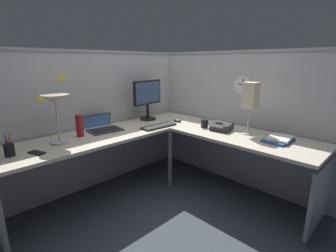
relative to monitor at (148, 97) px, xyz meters
The scene contains 19 objects.
ground_plane 1.23m from the monitor, 110.68° to the right, with size 6.80×6.80×0.00m, color #383D47.
cubicle_wall_back 0.69m from the monitor, 159.04° to the left, with size 2.57×0.12×1.58m.
cubicle_wall_right 1.12m from the monitor, 55.13° to the right, with size 0.12×2.37×1.58m.
desk 0.88m from the monitor, 119.42° to the right, with size 2.35×2.15×0.73m.
monitor is the anchor object (origin of this frame).
laptop 0.72m from the monitor, behind, with size 0.38×0.41×0.22m.
keyboard 0.50m from the monitor, 112.95° to the right, with size 0.43×0.14×0.02m, color #232326.
computer_mouse 0.48m from the monitor, 63.80° to the right, with size 0.06×0.10×0.03m, color #232326.
desk_lamp_dome 1.20m from the monitor, behind, with size 0.24×0.24×0.44m.
pen_cup 1.63m from the monitor, behind, with size 0.08×0.08×0.18m.
cell_phone 1.49m from the monitor, 169.15° to the right, with size 0.07×0.14×0.01m, color black.
thermos_flask 0.98m from the monitor, behind, with size 0.07×0.07×0.22m, color maroon.
office_phone 1.03m from the monitor, 77.05° to the right, with size 0.21×0.23×0.11m.
book_stack 1.60m from the monitor, 79.78° to the right, with size 0.30×0.23×0.04m.
desk_lamp_paper 1.27m from the monitor, 76.31° to the right, with size 0.13×0.13×0.53m.
coffee_mug 0.82m from the monitor, 75.95° to the right, with size 0.08×0.08×0.10m, color black.
wall_clock 1.16m from the monitor, 59.75° to the right, with size 0.04×0.22×0.22m.
pinned_note_leftmost 1.22m from the monitor, behind, with size 0.08×0.00×0.07m, color #EAD84C.
pinned_note_middle 1.03m from the monitor, 169.65° to the left, with size 0.07×0.00×0.06m, color #EAD84C.
Camera 1 is at (-1.78, -1.74, 1.46)m, focal length 26.39 mm.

